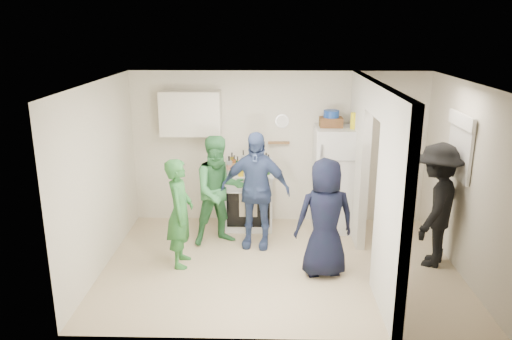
{
  "coord_description": "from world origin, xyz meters",
  "views": [
    {
      "loc": [
        -0.16,
        -6.26,
        3.2
      ],
      "look_at": [
        -0.34,
        0.4,
        1.25
      ],
      "focal_mm": 35.0,
      "sensor_mm": 36.0,
      "label": 1
    }
  ],
  "objects_px": {
    "person_green_left": "(180,213)",
    "yellow_cup_stack_top": "(353,121)",
    "person_denim": "(255,190)",
    "stove": "(249,200)",
    "person_navy": "(325,218)",
    "wicker_basket": "(331,122)",
    "fridge": "(335,179)",
    "person_nook": "(436,205)",
    "person_green_center": "(219,191)",
    "blue_bowl": "(331,114)"
  },
  "relations": [
    {
      "from": "person_nook",
      "to": "yellow_cup_stack_top",
      "type": "bearing_deg",
      "value": -108.55
    },
    {
      "from": "yellow_cup_stack_top",
      "to": "person_denim",
      "type": "relative_size",
      "value": 0.14
    },
    {
      "from": "fridge",
      "to": "person_green_center",
      "type": "bearing_deg",
      "value": -161.18
    },
    {
      "from": "person_navy",
      "to": "wicker_basket",
      "type": "bearing_deg",
      "value": -107.4
    },
    {
      "from": "yellow_cup_stack_top",
      "to": "person_navy",
      "type": "xyz_separation_m",
      "value": [
        -0.55,
        -1.46,
        -1.0
      ]
    },
    {
      "from": "person_denim",
      "to": "person_navy",
      "type": "bearing_deg",
      "value": -34.79
    },
    {
      "from": "person_nook",
      "to": "person_green_left",
      "type": "bearing_deg",
      "value": -57.8
    },
    {
      "from": "yellow_cup_stack_top",
      "to": "fridge",
      "type": "bearing_deg",
      "value": 155.56
    },
    {
      "from": "person_green_center",
      "to": "person_navy",
      "type": "bearing_deg",
      "value": -55.68
    },
    {
      "from": "stove",
      "to": "wicker_basket",
      "type": "xyz_separation_m",
      "value": [
        1.27,
        0.02,
        1.28
      ]
    },
    {
      "from": "stove",
      "to": "person_denim",
      "type": "xyz_separation_m",
      "value": [
        0.12,
        -0.72,
        0.41
      ]
    },
    {
      "from": "blue_bowl",
      "to": "person_green_left",
      "type": "xyz_separation_m",
      "value": [
        -2.16,
        -1.39,
        -1.12
      ]
    },
    {
      "from": "fridge",
      "to": "yellow_cup_stack_top",
      "type": "xyz_separation_m",
      "value": [
        0.22,
        -0.1,
        0.96
      ]
    },
    {
      "from": "person_green_left",
      "to": "blue_bowl",
      "type": "bearing_deg",
      "value": -58.7
    },
    {
      "from": "person_green_left",
      "to": "person_green_center",
      "type": "height_order",
      "value": "person_green_center"
    },
    {
      "from": "blue_bowl",
      "to": "yellow_cup_stack_top",
      "type": "xyz_separation_m",
      "value": [
        0.32,
        -0.15,
        -0.08
      ]
    },
    {
      "from": "person_denim",
      "to": "person_navy",
      "type": "relative_size",
      "value": 1.1
    },
    {
      "from": "fridge",
      "to": "person_navy",
      "type": "relative_size",
      "value": 1.05
    },
    {
      "from": "wicker_basket",
      "to": "person_green_left",
      "type": "distance_m",
      "value": 2.75
    },
    {
      "from": "stove",
      "to": "yellow_cup_stack_top",
      "type": "height_order",
      "value": "yellow_cup_stack_top"
    },
    {
      "from": "stove",
      "to": "person_navy",
      "type": "relative_size",
      "value": 0.59
    },
    {
      "from": "yellow_cup_stack_top",
      "to": "person_green_left",
      "type": "xyz_separation_m",
      "value": [
        -2.48,
        -1.24,
        -1.04
      ]
    },
    {
      "from": "wicker_basket",
      "to": "person_navy",
      "type": "bearing_deg",
      "value": -98.06
    },
    {
      "from": "blue_bowl",
      "to": "person_navy",
      "type": "distance_m",
      "value": 1.96
    },
    {
      "from": "stove",
      "to": "person_green_left",
      "type": "height_order",
      "value": "person_green_left"
    },
    {
      "from": "person_green_left",
      "to": "person_denim",
      "type": "relative_size",
      "value": 0.87
    },
    {
      "from": "wicker_basket",
      "to": "person_navy",
      "type": "distance_m",
      "value": 1.89
    },
    {
      "from": "person_green_center",
      "to": "person_denim",
      "type": "distance_m",
      "value": 0.54
    },
    {
      "from": "stove",
      "to": "person_green_left",
      "type": "xyz_separation_m",
      "value": [
        -0.88,
        -1.37,
        0.29
      ]
    },
    {
      "from": "yellow_cup_stack_top",
      "to": "stove",
      "type": "bearing_deg",
      "value": 175.34
    },
    {
      "from": "blue_bowl",
      "to": "person_green_left",
      "type": "distance_m",
      "value": 2.8
    },
    {
      "from": "stove",
      "to": "person_green_center",
      "type": "height_order",
      "value": "person_green_center"
    },
    {
      "from": "person_green_center",
      "to": "yellow_cup_stack_top",
      "type": "bearing_deg",
      "value": -8.38
    },
    {
      "from": "stove",
      "to": "wicker_basket",
      "type": "bearing_deg",
      "value": 0.9
    },
    {
      "from": "wicker_basket",
      "to": "blue_bowl",
      "type": "height_order",
      "value": "blue_bowl"
    },
    {
      "from": "fridge",
      "to": "person_green_center",
      "type": "xyz_separation_m",
      "value": [
        -1.79,
        -0.61,
        -0.0
      ]
    },
    {
      "from": "person_green_left",
      "to": "person_navy",
      "type": "xyz_separation_m",
      "value": [
        1.93,
        -0.23,
        0.04
      ]
    },
    {
      "from": "person_denim",
      "to": "fridge",
      "type": "bearing_deg",
      "value": 37.25
    },
    {
      "from": "stove",
      "to": "person_navy",
      "type": "bearing_deg",
      "value": -56.71
    },
    {
      "from": "blue_bowl",
      "to": "person_denim",
      "type": "distance_m",
      "value": 1.7
    },
    {
      "from": "person_green_left",
      "to": "yellow_cup_stack_top",
      "type": "bearing_deg",
      "value": -64.91
    },
    {
      "from": "blue_bowl",
      "to": "person_nook",
      "type": "xyz_separation_m",
      "value": [
        1.3,
        -1.27,
        -1.02
      ]
    },
    {
      "from": "wicker_basket",
      "to": "person_navy",
      "type": "relative_size",
      "value": 0.22
    },
    {
      "from": "person_green_center",
      "to": "person_green_left",
      "type": "bearing_deg",
      "value": -145.22
    },
    {
      "from": "blue_bowl",
      "to": "yellow_cup_stack_top",
      "type": "bearing_deg",
      "value": -25.11
    },
    {
      "from": "person_nook",
      "to": "person_green_center",
      "type": "bearing_deg",
      "value": -71.22
    },
    {
      "from": "stove",
      "to": "wicker_basket",
      "type": "relative_size",
      "value": 2.66
    },
    {
      "from": "blue_bowl",
      "to": "yellow_cup_stack_top",
      "type": "distance_m",
      "value": 0.36
    },
    {
      "from": "person_nook",
      "to": "stove",
      "type": "bearing_deg",
      "value": -85.61
    },
    {
      "from": "wicker_basket",
      "to": "blue_bowl",
      "type": "bearing_deg",
      "value": 0.0
    }
  ]
}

